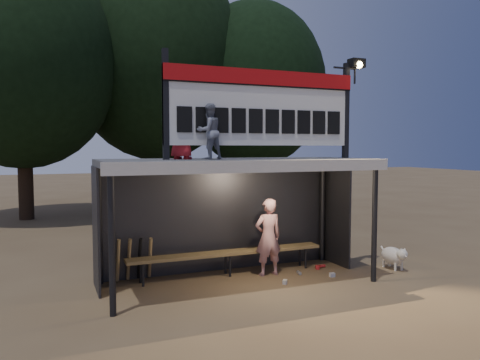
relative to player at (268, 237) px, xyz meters
name	(u,v)px	position (x,y,z in m)	size (l,w,h in m)	color
ground	(238,282)	(-0.74, -0.25, -0.77)	(80.00, 80.00, 0.00)	brown
player	(268,237)	(0.00, 0.00, 0.00)	(0.56, 0.37, 1.53)	silver
child_a	(209,132)	(-1.35, -0.38, 2.05)	(0.48, 0.37, 0.98)	slate
child_b	(182,130)	(-1.77, -0.12, 2.08)	(0.51, 0.33, 1.05)	#B01B21
dugout_shelter	(233,184)	(-0.74, -0.01, 1.08)	(5.10, 2.08, 2.32)	#434346
scoreboard_assembly	(266,105)	(-0.18, -0.26, 2.56)	(4.10, 0.27, 1.99)	black
bench	(228,254)	(-0.74, 0.30, -0.33)	(4.00, 0.35, 0.48)	olive
tree_left	(22,61)	(-4.74, 9.75, 4.75)	(6.46, 6.46, 9.27)	black
tree_mid	(156,60)	(0.26, 11.25, 5.40)	(7.22, 7.22, 10.36)	black
tree_right	(254,85)	(4.26, 10.25, 4.42)	(6.08, 6.08, 8.72)	#312015
dog	(394,256)	(2.63, -0.57, -0.49)	(0.36, 0.81, 0.49)	beige
bats	(134,259)	(-2.53, 0.57, -0.34)	(0.68, 0.35, 0.84)	#A2804B
litter	(312,272)	(0.83, -0.28, -0.73)	(1.41, 0.85, 0.08)	#B01E1E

